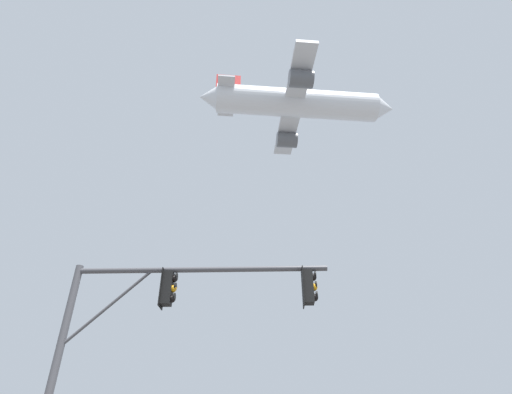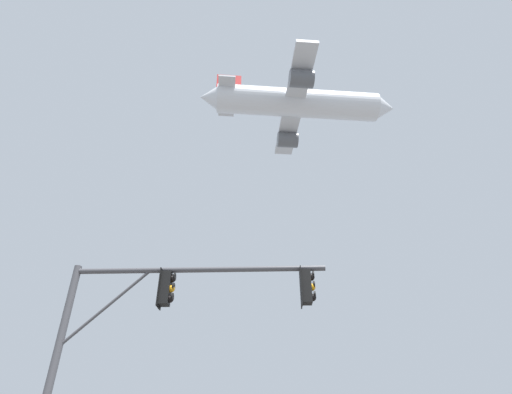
# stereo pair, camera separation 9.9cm
# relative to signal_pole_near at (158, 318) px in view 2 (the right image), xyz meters

# --- Properties ---
(signal_pole_near) EXTENTS (6.90, 0.92, 6.12)m
(signal_pole_near) POSITION_rel_signal_pole_near_xyz_m (0.00, 0.00, 0.00)
(signal_pole_near) COLOR #4C4C51
(signal_pole_near) RESTS_ON ground
(airplane) EXTENTS (26.16, 20.21, 7.16)m
(airplane) POSITION_rel_signal_pole_near_xyz_m (9.85, 28.47, 36.60)
(airplane) COLOR white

